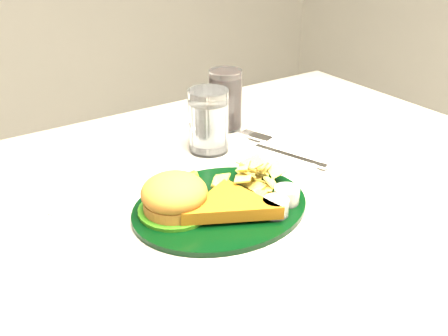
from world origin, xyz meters
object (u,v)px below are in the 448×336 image
(water_glass, at_px, (209,121))
(fork_napkin, at_px, (286,154))
(cola_glass, at_px, (225,100))
(dinner_plate, at_px, (220,191))

(water_glass, bearing_deg, fork_napkin, -46.16)
(cola_glass, distance_m, fork_napkin, 0.18)
(dinner_plate, height_order, cola_glass, cola_glass)
(dinner_plate, bearing_deg, cola_glass, 56.65)
(dinner_plate, height_order, fork_napkin, dinner_plate)
(water_glass, xyz_separation_m, fork_napkin, (0.10, -0.10, -0.05))
(dinner_plate, bearing_deg, fork_napkin, 24.30)
(water_glass, distance_m, fork_napkin, 0.15)
(cola_glass, relative_size, fork_napkin, 0.64)
(dinner_plate, relative_size, cola_glass, 2.24)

